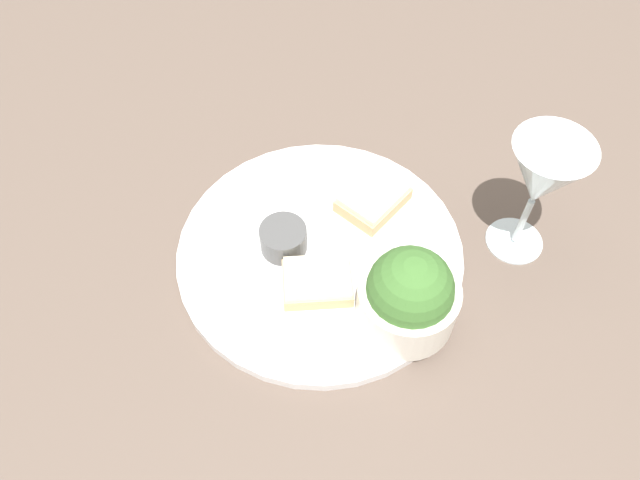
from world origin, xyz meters
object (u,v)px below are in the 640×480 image
at_px(salad_bowl, 409,296).
at_px(cheese_toast_near, 373,198).
at_px(wine_glass, 542,178).
at_px(cheese_toast_far, 317,282).
at_px(sauce_ramekin, 283,238).

bearing_deg(salad_bowl, cheese_toast_near, 86.62).
bearing_deg(wine_glass, cheese_toast_far, -176.32).
bearing_deg(wine_glass, sauce_ramekin, 170.33).
xyz_separation_m(cheese_toast_near, wine_glass, (0.16, -0.08, 0.09)).
relative_size(salad_bowl, sauce_ramekin, 1.96).
height_order(sauce_ramekin, cheese_toast_near, sauce_ramekin).
distance_m(salad_bowl, cheese_toast_near, 0.16).
relative_size(salad_bowl, cheese_toast_near, 1.06).
relative_size(sauce_ramekin, cheese_toast_near, 0.54).
bearing_deg(cheese_toast_near, salad_bowl, -93.38).
distance_m(salad_bowl, sauce_ramekin, 0.17).
xyz_separation_m(salad_bowl, cheese_toast_far, (-0.09, 0.06, -0.03)).
distance_m(salad_bowl, cheese_toast_far, 0.11).
height_order(sauce_ramekin, cheese_toast_far, sauce_ramekin).
distance_m(sauce_ramekin, wine_glass, 0.29).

